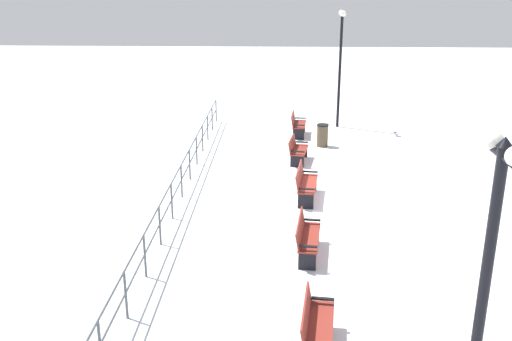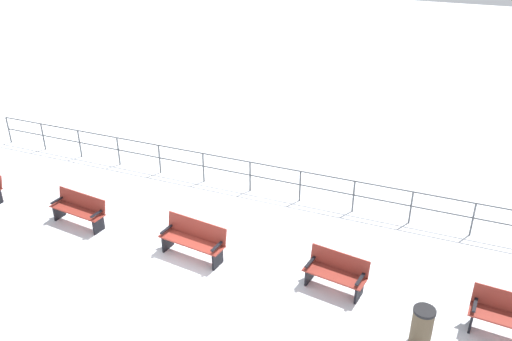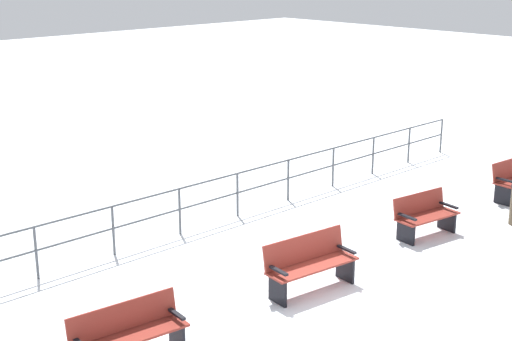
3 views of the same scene
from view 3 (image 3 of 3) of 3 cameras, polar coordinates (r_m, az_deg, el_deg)
ground_plane at (r=12.69m, az=4.23°, el=-9.25°), size 80.00×80.00×0.00m
bench_second at (r=10.53m, az=-9.88°, el=-12.32°), size 0.66×1.70×0.86m
bench_third at (r=12.51m, az=4.19°, el=-7.16°), size 0.74×1.75×0.93m
bench_fourth at (r=15.23m, az=12.97°, el=-3.38°), size 0.76×1.47×0.85m
waterfront_railing at (r=14.91m, az=-5.96°, el=-2.56°), size 0.05×18.94×0.99m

